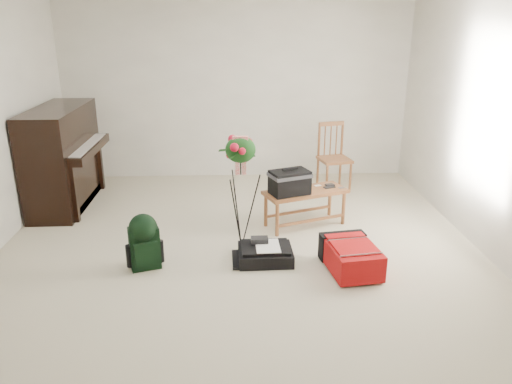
{
  "coord_description": "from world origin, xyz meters",
  "views": [
    {
      "loc": [
        -0.03,
        -4.55,
        2.31
      ],
      "look_at": [
        0.18,
        0.35,
        0.57
      ],
      "focal_mm": 35.0,
      "sensor_mm": 36.0,
      "label": 1
    }
  ],
  "objects_px": {
    "piano": "(64,159)",
    "flower_stand": "(241,194)",
    "bench": "(293,184)",
    "black_duffel": "(265,253)",
    "green_backpack": "(144,239)",
    "red_suitcase": "(350,254)",
    "dining_chair": "(334,157)"
  },
  "relations": [
    {
      "from": "bench",
      "to": "red_suitcase",
      "type": "distance_m",
      "value": 1.2
    },
    {
      "from": "bench",
      "to": "black_duffel",
      "type": "bearing_deg",
      "value": -133.67
    },
    {
      "from": "red_suitcase",
      "to": "black_duffel",
      "type": "height_order",
      "value": "red_suitcase"
    },
    {
      "from": "black_duffel",
      "to": "flower_stand",
      "type": "height_order",
      "value": "flower_stand"
    },
    {
      "from": "piano",
      "to": "green_backpack",
      "type": "height_order",
      "value": "piano"
    },
    {
      "from": "piano",
      "to": "dining_chair",
      "type": "relative_size",
      "value": 1.62
    },
    {
      "from": "piano",
      "to": "green_backpack",
      "type": "distance_m",
      "value": 2.22
    },
    {
      "from": "green_backpack",
      "to": "black_duffel",
      "type": "bearing_deg",
      "value": -13.52
    },
    {
      "from": "piano",
      "to": "bench",
      "type": "xyz_separation_m",
      "value": [
        2.8,
        -0.84,
        -0.08
      ]
    },
    {
      "from": "black_duffel",
      "to": "flower_stand",
      "type": "relative_size",
      "value": 0.44
    },
    {
      "from": "green_backpack",
      "to": "bench",
      "type": "bearing_deg",
      "value": 13.75
    },
    {
      "from": "red_suitcase",
      "to": "flower_stand",
      "type": "xyz_separation_m",
      "value": [
        -1.03,
        0.49,
        0.46
      ]
    },
    {
      "from": "dining_chair",
      "to": "flower_stand",
      "type": "bearing_deg",
      "value": -137.32
    },
    {
      "from": "bench",
      "to": "flower_stand",
      "type": "height_order",
      "value": "flower_stand"
    },
    {
      "from": "bench",
      "to": "dining_chair",
      "type": "height_order",
      "value": "dining_chair"
    },
    {
      "from": "piano",
      "to": "flower_stand",
      "type": "bearing_deg",
      "value": -32.19
    },
    {
      "from": "bench",
      "to": "black_duffel",
      "type": "relative_size",
      "value": 1.89
    },
    {
      "from": "dining_chair",
      "to": "piano",
      "type": "bearing_deg",
      "value": 175.53
    },
    {
      "from": "bench",
      "to": "red_suitcase",
      "type": "bearing_deg",
      "value": -87.99
    },
    {
      "from": "bench",
      "to": "piano",
      "type": "bearing_deg",
      "value": 142.56
    },
    {
      "from": "piano",
      "to": "bench",
      "type": "bearing_deg",
      "value": -16.6
    },
    {
      "from": "bench",
      "to": "dining_chair",
      "type": "xyz_separation_m",
      "value": [
        0.72,
        1.3,
        -0.06
      ]
    },
    {
      "from": "dining_chair",
      "to": "black_duffel",
      "type": "distance_m",
      "value": 2.45
    },
    {
      "from": "piano",
      "to": "dining_chair",
      "type": "height_order",
      "value": "piano"
    },
    {
      "from": "piano",
      "to": "green_backpack",
      "type": "relative_size",
      "value": 2.72
    },
    {
      "from": "piano",
      "to": "black_duffel",
      "type": "xyz_separation_m",
      "value": [
        2.44,
        -1.69,
        -0.52
      ]
    },
    {
      "from": "black_duffel",
      "to": "red_suitcase",
      "type": "bearing_deg",
      "value": -14.75
    },
    {
      "from": "black_duffel",
      "to": "green_backpack",
      "type": "distance_m",
      "value": 1.19
    },
    {
      "from": "red_suitcase",
      "to": "black_duffel",
      "type": "bearing_deg",
      "value": 158.22
    },
    {
      "from": "red_suitcase",
      "to": "green_backpack",
      "type": "height_order",
      "value": "green_backpack"
    },
    {
      "from": "black_duffel",
      "to": "green_backpack",
      "type": "height_order",
      "value": "green_backpack"
    },
    {
      "from": "bench",
      "to": "green_backpack",
      "type": "distance_m",
      "value": 1.81
    }
  ]
}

